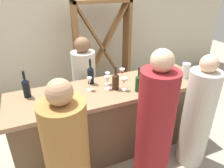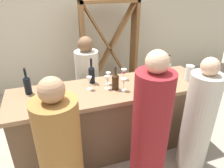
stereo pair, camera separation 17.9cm
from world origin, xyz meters
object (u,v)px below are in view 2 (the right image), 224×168
person_left_guest (61,157)px  wine_glass_near_left (124,82)px  wine_bottle_rightmost_olive_green (158,67)px  person_center_guest (150,134)px  wine_glass_near_center (107,80)px  wine_glass_far_center (124,72)px  wine_bottle_far_right_clear_pale (168,69)px  wine_bottle_center_amber_brown (115,81)px  wine_rack (110,49)px  wine_glass_near_right (89,80)px  wine_bottle_second_left_near_black (92,74)px  wine_glass_far_left (108,76)px  person_right_guest (198,122)px  wine_bottle_second_right_olive_green (138,83)px  wine_bottle_leftmost_near_black (27,84)px  person_server_behind (88,87)px  water_pitcher (189,73)px

person_left_guest → wine_glass_near_left: bearing=-43.1°
wine_bottle_rightmost_olive_green → person_center_guest: size_ratio=0.18×
wine_glass_near_center → wine_glass_far_center: (0.29, 0.19, -0.02)m
wine_bottle_far_right_clear_pale → wine_bottle_center_amber_brown: bearing=-171.7°
wine_rack → person_center_guest: wine_rack is taller
wine_glass_near_left → wine_glass_near_center: (-0.17, 0.10, 0.00)m
wine_glass_near_right → wine_rack: bearing=64.2°
wine_bottle_second_left_near_black → wine_glass_near_right: size_ratio=2.00×
wine_glass_far_left → person_left_guest: bearing=-132.0°
person_left_guest → person_right_guest: 1.56m
wine_rack → wine_glass_near_center: wine_rack is taller
person_center_guest → wine_glass_near_center: bearing=-5.4°
wine_bottle_second_right_olive_green → wine_bottle_far_right_clear_pale: (0.57, 0.27, 0.00)m
wine_bottle_leftmost_near_black → person_left_guest: 0.96m
wine_bottle_second_left_near_black → person_server_behind: size_ratio=0.23×
wine_bottle_second_left_near_black → person_left_guest: 1.09m
wine_bottle_second_right_olive_green → wine_glass_near_center: (-0.31, 0.20, 0.01)m
wine_glass_near_left → person_center_guest: 0.69m
person_center_guest → wine_bottle_far_right_clear_pale: bearing=-62.3°
wine_bottle_second_left_near_black → person_server_behind: bearing=86.4°
wine_bottle_second_left_near_black → wine_bottle_leftmost_near_black: bearing=-176.6°
wine_bottle_far_right_clear_pale → wine_glass_far_left: bearing=176.9°
wine_bottle_center_amber_brown → wine_bottle_second_right_olive_green: size_ratio=0.95×
wine_glass_near_center → wine_bottle_second_left_near_black: bearing=122.5°
wine_glass_far_center → person_center_guest: 0.95m
wine_bottle_leftmost_near_black → wine_glass_far_left: wine_bottle_leftmost_near_black is taller
wine_bottle_leftmost_near_black → person_left_guest: person_left_guest is taller
wine_bottle_far_right_clear_pale → wine_glass_near_left: size_ratio=1.96×
wine_bottle_leftmost_near_black → wine_glass_near_center: (0.90, -0.17, -0.00)m
wine_bottle_second_left_near_black → wine_bottle_far_right_clear_pale: wine_bottle_second_left_near_black is taller
person_left_guest → person_center_guest: size_ratio=0.91×
wine_bottle_second_right_olive_green → person_center_guest: (-0.09, -0.52, -0.31)m
wine_rack → wine_glass_far_left: bearing=-108.5°
wine_bottle_center_amber_brown → wine_glass_near_center: bearing=155.5°
wine_rack → water_pitcher: wine_rack is taller
wine_glass_far_center → wine_bottle_rightmost_olive_green: bearing=-1.6°
wine_bottle_leftmost_near_black → wine_glass_near_center: bearing=-10.8°
wine_bottle_center_amber_brown → person_left_guest: (-0.74, -0.62, -0.38)m
wine_bottle_center_amber_brown → person_left_guest: 1.04m
wine_bottle_center_amber_brown → wine_bottle_second_left_near_black: bearing=131.4°
wine_bottle_center_amber_brown → water_pitcher: 1.00m
wine_bottle_rightmost_olive_green → wine_glass_far_center: 0.50m
wine_glass_far_left → person_left_guest: size_ratio=0.11×
wine_rack → wine_glass_near_left: (-0.39, -1.76, 0.15)m
wine_bottle_second_right_olive_green → water_pitcher: (0.78, 0.09, -0.01)m
person_right_guest → wine_bottle_second_right_olive_green: bearing=46.7°
wine_rack → wine_glass_near_center: 1.75m
wine_bottle_rightmost_olive_green → wine_bottle_second_right_olive_green: bearing=-141.9°
wine_bottle_leftmost_near_black → wine_bottle_far_right_clear_pale: size_ratio=1.03×
water_pitcher → wine_glass_near_center: bearing=174.4°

